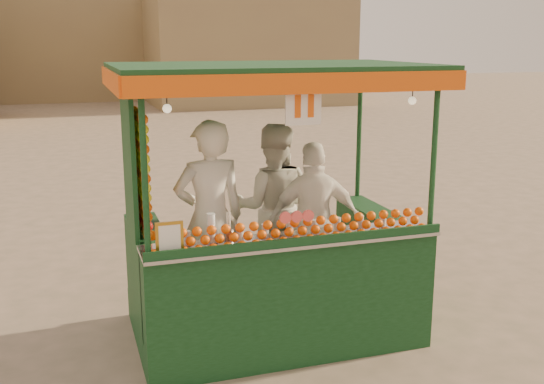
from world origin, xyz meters
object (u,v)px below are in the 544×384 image
object	(u,v)px
vendor_left	(210,218)
vendor_right	(314,221)
vendor_middle	(273,207)
juice_cart	(268,254)

from	to	relation	value
vendor_left	vendor_right	size ratio (longest dim) A/B	1.16
vendor_left	vendor_right	bearing A→B (deg)	177.06
vendor_right	vendor_left	bearing A→B (deg)	9.69
vendor_left	vendor_middle	bearing A→B (deg)	-154.61
juice_cart	vendor_left	distance (m)	0.69
vendor_right	vendor_middle	bearing A→B (deg)	-44.70
juice_cart	vendor_middle	world-z (taller)	juice_cart
vendor_left	juice_cart	bearing A→B (deg)	164.50
juice_cart	vendor_middle	distance (m)	0.68
juice_cart	vendor_right	distance (m)	0.61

